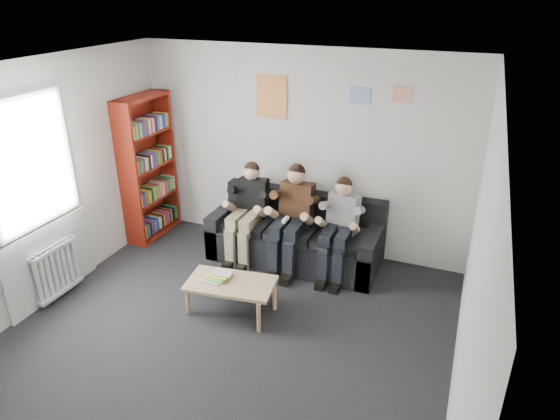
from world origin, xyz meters
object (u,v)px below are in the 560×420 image
at_px(bookshelf, 149,168).
at_px(person_right, 338,229).
at_px(sofa, 296,237).
at_px(person_middle, 291,219).
at_px(coffee_table, 231,286).
at_px(person_left, 247,213).

relative_size(bookshelf, person_right, 1.61).
xyz_separation_m(sofa, person_middle, (0.00, -0.20, 0.36)).
xyz_separation_m(sofa, coffee_table, (-0.26, -1.40, 0.03)).
xyz_separation_m(sofa, person_right, (0.62, -0.20, 0.33)).
xyz_separation_m(person_left, person_middle, (0.62, -0.00, 0.02)).
relative_size(coffee_table, person_right, 0.76).
relative_size(sofa, person_middle, 1.65).
xyz_separation_m(sofa, person_left, (-0.62, -0.20, 0.34)).
bearing_deg(person_left, person_right, -7.06).
relative_size(sofa, bookshelf, 1.09).
bearing_deg(person_right, person_middle, -172.65).
bearing_deg(sofa, person_middle, -90.00).
height_order(sofa, person_middle, person_middle).
relative_size(bookshelf, person_middle, 1.51).
xyz_separation_m(bookshelf, person_left, (1.57, -0.11, -0.37)).
bearing_deg(sofa, coffee_table, -100.37).
distance_m(bookshelf, person_middle, 2.21).
bearing_deg(coffee_table, person_middle, 77.93).
xyz_separation_m(coffee_table, person_left, (-0.36, 1.20, 0.31)).
distance_m(sofa, bookshelf, 2.30).
height_order(bookshelf, person_right, bookshelf).
bearing_deg(person_right, sofa, 169.15).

